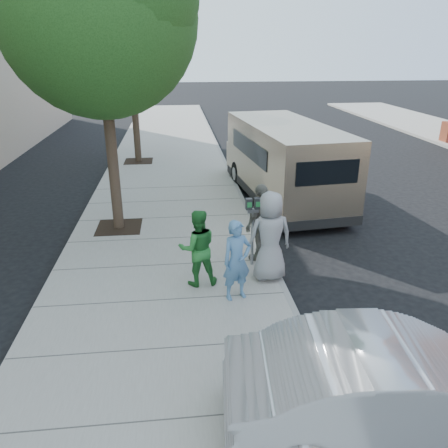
{
  "coord_description": "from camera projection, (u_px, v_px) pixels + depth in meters",
  "views": [
    {
      "loc": [
        -0.65,
        -8.95,
        4.72
      ],
      "look_at": [
        0.33,
        -0.03,
        1.1
      ],
      "focal_mm": 35.0,
      "sensor_mm": 36.0,
      "label": 1
    }
  ],
  "objects": [
    {
      "name": "ground",
      "position": [
        209.0,
        268.0,
        10.08
      ],
      "size": [
        120.0,
        120.0,
        0.0
      ],
      "primitive_type": "plane",
      "color": "black",
      "rests_on": "ground"
    },
    {
      "name": "sidewalk",
      "position": [
        166.0,
        267.0,
        9.95
      ],
      "size": [
        5.0,
        60.0,
        0.15
      ],
      "primitive_type": "cube",
      "color": "gray",
      "rests_on": "ground"
    },
    {
      "name": "curb_face",
      "position": [
        271.0,
        262.0,
        10.2
      ],
      "size": [
        0.12,
        60.0,
        0.16
      ],
      "primitive_type": "cube",
      "color": "gray",
      "rests_on": "ground"
    },
    {
      "name": "tree_near",
      "position": [
        100.0,
        9.0,
        9.99
      ],
      "size": [
        4.62,
        4.6,
        7.53
      ],
      "color": "black",
      "rests_on": "sidewalk"
    },
    {
      "name": "tree_far",
      "position": [
        131.0,
        44.0,
        17.24
      ],
      "size": [
        3.92,
        3.8,
        6.49
      ],
      "color": "black",
      "rests_on": "sidewalk"
    },
    {
      "name": "parking_meter",
      "position": [
        253.0,
        217.0,
        9.51
      ],
      "size": [
        0.33,
        0.14,
        1.58
      ],
      "rotation": [
        0.0,
        0.0,
        0.08
      ],
      "color": "gray",
      "rests_on": "sidewalk"
    },
    {
      "name": "van",
      "position": [
        283.0,
        160.0,
        14.17
      ],
      "size": [
        2.97,
        7.01,
        2.53
      ],
      "rotation": [
        0.0,
        0.0,
        0.11
      ],
      "color": "tan",
      "rests_on": "ground"
    },
    {
      "name": "sedan",
      "position": [
        398.0,
        390.0,
        5.48
      ],
      "size": [
        4.51,
        1.89,
        1.45
      ],
      "primitive_type": "imported",
      "rotation": [
        0.0,
        0.0,
        1.49
      ],
      "color": "#B1B3B9",
      "rests_on": "ground"
    },
    {
      "name": "person_officer",
      "position": [
        237.0,
        260.0,
        8.33
      ],
      "size": [
        0.68,
        0.55,
        1.61
      ],
      "primitive_type": "imported",
      "rotation": [
        0.0,
        0.0,
        0.32
      ],
      "color": "#5180AD",
      "rests_on": "sidewalk"
    },
    {
      "name": "person_green_shirt",
      "position": [
        198.0,
        248.0,
        8.84
      ],
      "size": [
        0.85,
        0.69,
        1.63
      ],
      "primitive_type": "imported",
      "rotation": [
        0.0,
        0.0,
        3.25
      ],
      "color": "#27782F",
      "rests_on": "sidewalk"
    },
    {
      "name": "person_gray_shirt",
      "position": [
        270.0,
        237.0,
        9.0
      ],
      "size": [
        1.0,
        0.71,
        1.92
      ],
      "primitive_type": "imported",
      "rotation": [
        0.0,
        0.0,
        3.25
      ],
      "color": "gray",
      "rests_on": "sidewalk"
    },
    {
      "name": "person_striped_polo",
      "position": [
        261.0,
        222.0,
        9.87
      ],
      "size": [
        1.08,
        1.05,
        1.82
      ],
      "primitive_type": "imported",
      "rotation": [
        0.0,
        0.0,
        3.89
      ],
      "color": "slate",
      "rests_on": "sidewalk"
    }
  ]
}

